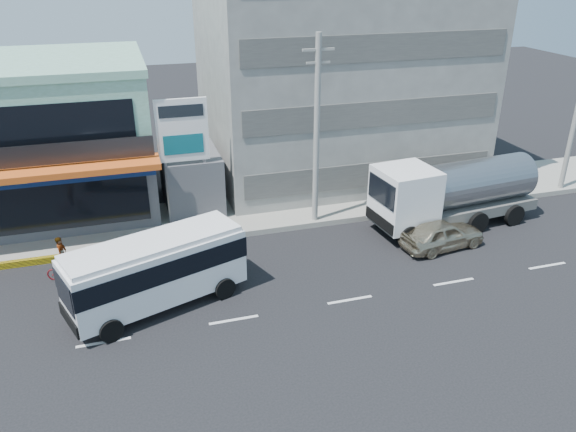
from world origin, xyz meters
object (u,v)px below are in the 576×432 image
object	(u,v)px
utility_pole_near	(317,132)
motorcycle_rider	(64,266)
concrete_building	(337,65)
sedan	(443,234)
shop_building	(36,141)
billboard	(183,137)
minibus	(156,267)
satellite_dish	(190,151)
tanker_truck	(450,192)

from	to	relation	value
utility_pole_near	motorcycle_rider	distance (m)	13.51
concrete_building	sedan	bearing A→B (deg)	-84.44
shop_building	billboard	bearing A→B (deg)	-32.32
billboard	minibus	bearing A→B (deg)	-107.07
satellite_dish	sedan	size ratio (longest dim) A/B	0.35
tanker_truck	motorcycle_rider	distance (m)	19.37
concrete_building	satellite_dish	size ratio (longest dim) A/B	10.67
concrete_building	minibus	xyz separation A→B (m)	(-12.73, -13.06, -5.19)
shop_building	tanker_truck	bearing A→B (deg)	-22.71
concrete_building	motorcycle_rider	world-z (taller)	concrete_building
satellite_dish	tanker_truck	distance (m)	14.09
utility_pole_near	tanker_truck	xyz separation A→B (m)	(6.76, -2.14, -3.21)
tanker_truck	motorcycle_rider	size ratio (longest dim) A/B	4.37
concrete_building	utility_pole_near	xyz separation A→B (m)	(-4.00, -7.60, -1.85)
utility_pole_near	sedan	xyz separation A→B (m)	(5.16, -4.35, -4.42)
shop_building	concrete_building	size ratio (longest dim) A/B	0.77
concrete_building	billboard	world-z (taller)	concrete_building
satellite_dish	minibus	bearing A→B (deg)	-106.77
satellite_dish	minibus	xyz separation A→B (m)	(-2.73, -9.06, -1.76)
billboard	sedan	size ratio (longest dim) A/B	1.61
satellite_dish	minibus	distance (m)	9.63
sedan	motorcycle_rider	xyz separation A→B (m)	(-17.73, 2.12, -0.02)
utility_pole_near	minibus	distance (m)	10.83
minibus	motorcycle_rider	world-z (taller)	minibus
utility_pole_near	tanker_truck	bearing A→B (deg)	-17.60
billboard	minibus	xyz separation A→B (m)	(-2.23, -7.26, -3.12)
minibus	motorcycle_rider	bearing A→B (deg)	139.85
concrete_building	satellite_dish	world-z (taller)	concrete_building
utility_pole_near	sedan	world-z (taller)	utility_pole_near
shop_building	concrete_building	distance (m)	18.28
satellite_dish	tanker_truck	xyz separation A→B (m)	(12.76, -5.74, -1.64)
utility_pole_near	sedan	distance (m)	8.07
shop_building	minibus	distance (m)	13.30
satellite_dish	motorcycle_rider	distance (m)	9.24
shop_building	utility_pole_near	bearing A→B (deg)	-25.06
satellite_dish	sedan	world-z (taller)	satellite_dish
shop_building	satellite_dish	bearing A→B (deg)	-20.21
concrete_building	tanker_truck	size ratio (longest dim) A/B	1.70
concrete_building	billboard	xyz separation A→B (m)	(-10.50, -5.80, -2.07)
utility_pole_near	minibus	xyz separation A→B (m)	(-8.73, -5.46, -3.34)
satellite_dish	sedan	xyz separation A→B (m)	(11.16, -7.95, -2.84)
shop_building	billboard	size ratio (longest dim) A/B	1.80
minibus	tanker_truck	size ratio (longest dim) A/B	0.81
minibus	tanker_truck	bearing A→B (deg)	12.09
concrete_building	satellite_dish	bearing A→B (deg)	-158.20
satellite_dish	concrete_building	bearing A→B (deg)	21.80
shop_building	utility_pole_near	distance (m)	15.50
minibus	sedan	distance (m)	13.98
billboard	minibus	world-z (taller)	billboard
utility_pole_near	satellite_dish	bearing A→B (deg)	149.04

